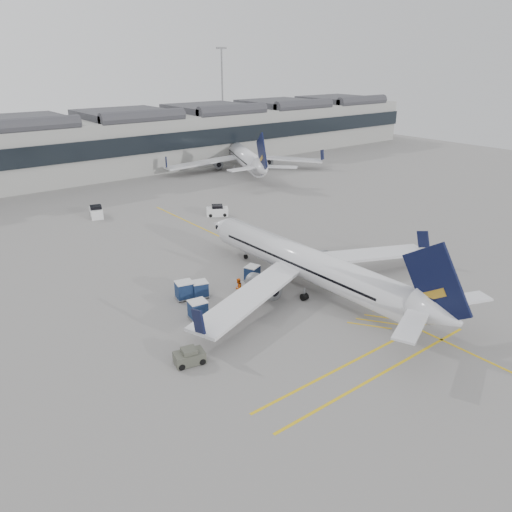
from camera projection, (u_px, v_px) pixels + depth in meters
ground at (262, 319)px, 46.62m from camera, size 220.00×220.00×0.00m
terminal at (31, 150)px, 96.98m from camera, size 200.00×20.45×12.40m
apron_markings at (275, 262)px, 59.66m from camera, size 0.25×60.00×0.01m
airliner_main at (310, 265)px, 51.78m from camera, size 32.29×35.28×9.38m
airliner_far at (244, 156)px, 107.82m from camera, size 32.14×35.49×10.09m
belt_loader at (299, 261)px, 58.39m from camera, size 4.72×2.86×1.88m
baggage_cart_a at (252, 273)px, 54.44m from camera, size 2.00×1.84×1.70m
baggage_cart_b at (200, 289)px, 50.59m from camera, size 1.97×1.76×1.74m
baggage_cart_c at (198, 309)px, 46.42m from camera, size 1.90×1.65×1.81m
baggage_cart_d at (184, 290)px, 50.18m from camera, size 2.07×1.83×1.90m
ramp_agent_a at (278, 272)px, 54.66m from camera, size 0.71×0.79×1.81m
ramp_agent_b at (238, 288)px, 50.68m from camera, size 1.20×1.09×2.00m
pushback_tug at (189, 357)px, 39.69m from camera, size 2.63×1.93×1.33m
safety_cone_nose at (222, 227)px, 71.47m from camera, size 0.32×0.32×0.45m
safety_cone_engine at (317, 270)px, 56.79m from camera, size 0.40×0.40×0.55m
service_van_mid at (96, 212)px, 76.27m from camera, size 2.65×3.85×1.80m
service_van_right at (217, 211)px, 77.02m from camera, size 3.65×3.06×1.68m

